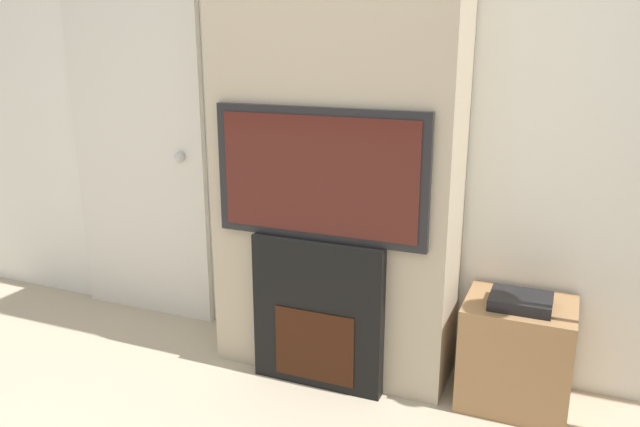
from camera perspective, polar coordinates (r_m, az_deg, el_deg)
wall_back at (r=3.10m, az=3.08°, el=11.06°), size 6.00×0.06×2.70m
chimney_breast at (r=2.89m, az=1.54°, el=10.74°), size 1.15×0.39×2.70m
fireplace at (r=2.97m, az=-0.01°, el=-9.03°), size 0.63×0.15×0.72m
television at (r=2.75m, az=-0.03°, el=3.57°), size 1.00×0.07×0.60m
media_stand at (r=2.99m, az=17.53°, el=-11.93°), size 0.47×0.39×0.53m
entry_door at (r=3.73m, az=-16.32°, el=6.01°), size 0.89×0.09×2.03m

